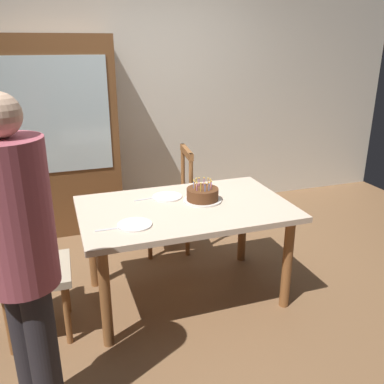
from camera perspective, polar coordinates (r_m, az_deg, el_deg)
name	(u,v)px	position (r m, az deg, el deg)	size (l,w,h in m)	color
ground	(186,294)	(3.27, -0.85, -13.94)	(6.40, 6.40, 0.00)	brown
back_wall	(131,95)	(4.54, -8.46, 13.12)	(6.40, 0.10, 2.60)	silver
dining_table	(185,218)	(2.96, -0.92, -3.61)	(1.48, 0.93, 0.73)	beige
birthday_cake	(202,195)	(3.00, 1.46, -0.41)	(0.28, 0.28, 0.16)	silver
plate_near_celebrant	(135,225)	(2.64, -7.93, -4.48)	(0.22, 0.22, 0.01)	white
plate_far_side	(167,197)	(3.09, -3.44, -0.64)	(0.22, 0.22, 0.01)	white
fork_near_celebrant	(109,229)	(2.62, -11.33, -5.06)	(0.18, 0.02, 0.01)	silver
fork_far_side	(146,199)	(3.06, -6.36, -0.98)	(0.18, 0.02, 0.01)	silver
chair_spindle_back	(169,202)	(3.75, -3.25, -1.44)	(0.49, 0.49, 0.95)	tan
chair_upholstered	(18,263)	(2.82, -22.92, -9.02)	(0.46, 0.45, 0.95)	tan
person_celebrant	(21,255)	(1.99, -22.59, -8.09)	(0.32, 0.32, 1.65)	#262328
china_cabinet	(59,138)	(4.23, -17.89, 7.11)	(1.10, 0.45, 1.90)	brown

